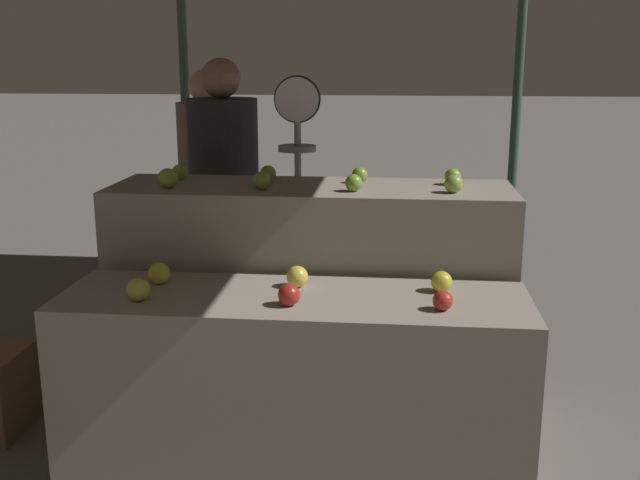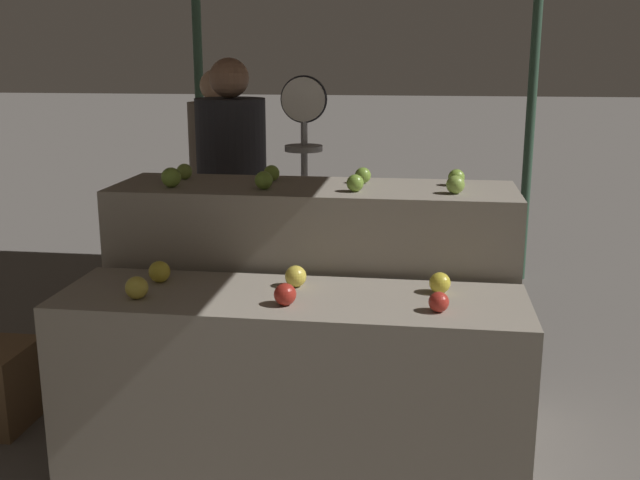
# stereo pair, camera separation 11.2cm
# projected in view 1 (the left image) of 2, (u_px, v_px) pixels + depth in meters

# --- Properties ---
(ground_plane) EXTENTS (60.00, 60.00, 0.00)m
(ground_plane) POSITION_uv_depth(u_px,v_px,m) (295.00, 477.00, 3.07)
(ground_plane) COLOR #66605B
(display_counter_front) EXTENTS (1.82, 0.55, 0.78)m
(display_counter_front) POSITION_uv_depth(u_px,v_px,m) (294.00, 389.00, 2.97)
(display_counter_front) COLOR gray
(display_counter_front) RESTS_ON ground_plane
(display_counter_back) EXTENTS (1.82, 0.55, 1.11)m
(display_counter_back) POSITION_uv_depth(u_px,v_px,m) (311.00, 302.00, 3.51)
(display_counter_back) COLOR gray
(display_counter_back) RESTS_ON ground_plane
(apple_front_0) EXTENTS (0.09, 0.09, 0.09)m
(apple_front_0) POSITION_uv_depth(u_px,v_px,m) (138.00, 290.00, 2.81)
(apple_front_0) COLOR gold
(apple_front_0) RESTS_ON display_counter_front
(apple_front_1) EXTENTS (0.08, 0.08, 0.08)m
(apple_front_1) POSITION_uv_depth(u_px,v_px,m) (288.00, 295.00, 2.76)
(apple_front_1) COLOR #AD281E
(apple_front_1) RESTS_ON display_counter_front
(apple_front_2) EXTENTS (0.07, 0.07, 0.07)m
(apple_front_2) POSITION_uv_depth(u_px,v_px,m) (443.00, 301.00, 2.71)
(apple_front_2) COLOR #B72D23
(apple_front_2) RESTS_ON display_counter_front
(apple_front_3) EXTENTS (0.09, 0.09, 0.09)m
(apple_front_3) POSITION_uv_depth(u_px,v_px,m) (159.00, 273.00, 3.02)
(apple_front_3) COLOR gold
(apple_front_3) RESTS_ON display_counter_front
(apple_front_4) EXTENTS (0.09, 0.09, 0.09)m
(apple_front_4) POSITION_uv_depth(u_px,v_px,m) (296.00, 276.00, 2.98)
(apple_front_4) COLOR yellow
(apple_front_4) RESTS_ON display_counter_front
(apple_front_5) EXTENTS (0.08, 0.08, 0.08)m
(apple_front_5) POSITION_uv_depth(u_px,v_px,m) (441.00, 282.00, 2.92)
(apple_front_5) COLOR gold
(apple_front_5) RESTS_ON display_counter_front
(apple_back_0) EXTENTS (0.09, 0.09, 0.09)m
(apple_back_0) POSITION_uv_depth(u_px,v_px,m) (168.00, 178.00, 3.32)
(apple_back_0) COLOR #84AD3D
(apple_back_0) RESTS_ON display_counter_back
(apple_back_1) EXTENTS (0.08, 0.08, 0.08)m
(apple_back_1) POSITION_uv_depth(u_px,v_px,m) (262.00, 181.00, 3.28)
(apple_back_1) COLOR #7AA338
(apple_back_1) RESTS_ON display_counter_back
(apple_back_2) EXTENTS (0.08, 0.08, 0.08)m
(apple_back_2) POSITION_uv_depth(u_px,v_px,m) (354.00, 183.00, 3.24)
(apple_back_2) COLOR #7AA338
(apple_back_2) RESTS_ON display_counter_back
(apple_back_3) EXTENTS (0.08, 0.08, 0.08)m
(apple_back_3) POSITION_uv_depth(u_px,v_px,m) (453.00, 184.00, 3.20)
(apple_back_3) COLOR #8EB247
(apple_back_3) RESTS_ON display_counter_back
(apple_back_4) EXTENTS (0.07, 0.07, 0.07)m
(apple_back_4) POSITION_uv_depth(u_px,v_px,m) (180.00, 172.00, 3.53)
(apple_back_4) COLOR #8EB247
(apple_back_4) RESTS_ON display_counter_back
(apple_back_5) EXTENTS (0.08, 0.08, 0.08)m
(apple_back_5) POSITION_uv_depth(u_px,v_px,m) (268.00, 173.00, 3.49)
(apple_back_5) COLOR #84AD3D
(apple_back_5) RESTS_ON display_counter_back
(apple_back_6) EXTENTS (0.07, 0.07, 0.07)m
(apple_back_6) POSITION_uv_depth(u_px,v_px,m) (360.00, 175.00, 3.45)
(apple_back_6) COLOR #7AA338
(apple_back_6) RESTS_ON display_counter_back
(apple_back_7) EXTENTS (0.08, 0.08, 0.08)m
(apple_back_7) POSITION_uv_depth(u_px,v_px,m) (453.00, 177.00, 3.40)
(apple_back_7) COLOR #84AD3D
(apple_back_7) RESTS_ON display_counter_back
(produce_scale) EXTENTS (0.25, 0.20, 1.58)m
(produce_scale) POSITION_uv_depth(u_px,v_px,m) (298.00, 162.00, 3.97)
(produce_scale) COLOR #99999E
(produce_scale) RESTS_ON ground_plane
(person_vendor_at_scale) EXTENTS (0.46, 0.46, 1.67)m
(person_vendor_at_scale) POSITION_uv_depth(u_px,v_px,m) (224.00, 187.00, 4.24)
(person_vendor_at_scale) COLOR #2D2D38
(person_vendor_at_scale) RESTS_ON ground_plane
(person_customer_left) EXTENTS (0.44, 0.44, 1.60)m
(person_customer_left) POSITION_uv_depth(u_px,v_px,m) (208.00, 175.00, 4.93)
(person_customer_left) COLOR #2D2D38
(person_customer_left) RESTS_ON ground_plane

